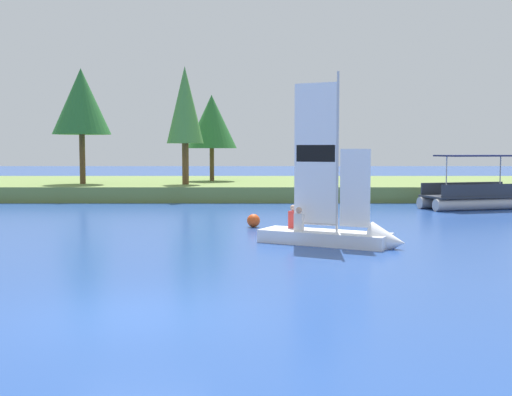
# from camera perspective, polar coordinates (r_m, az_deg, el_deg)

# --- Properties ---
(ground_plane) EXTENTS (200.00, 200.00, 0.00)m
(ground_plane) POSITION_cam_1_polar(r_m,az_deg,el_deg) (12.34, -10.57, -10.03)
(ground_plane) COLOR #234793
(shore_bank) EXTENTS (80.00, 14.97, 0.89)m
(shore_bank) POSITION_cam_1_polar(r_m,az_deg,el_deg) (43.52, -2.89, 0.96)
(shore_bank) COLOR olive
(shore_bank) RESTS_ON ground
(shoreline_tree_left) EXTENTS (3.53, 3.53, 7.02)m
(shoreline_tree_left) POSITION_cam_1_polar(r_m,az_deg,el_deg) (40.95, -15.15, 8.22)
(shoreline_tree_left) COLOR brown
(shoreline_tree_left) RESTS_ON shore_bank
(shoreline_tree_midleft) EXTENTS (2.22, 2.22, 7.09)m
(shoreline_tree_midleft) POSITION_cam_1_polar(r_m,az_deg,el_deg) (39.28, -6.25, 8.11)
(shoreline_tree_midleft) COLOR brown
(shoreline_tree_midleft) RESTS_ON shore_bank
(shoreline_tree_centre) EXTENTS (3.34, 3.34, 5.73)m
(shoreline_tree_centre) POSITION_cam_1_polar(r_m,az_deg,el_deg) (43.25, -3.89, 6.75)
(shoreline_tree_centre) COLOR brown
(shoreline_tree_centre) RESTS_ON shore_bank
(wooden_dock) EXTENTS (1.61, 4.50, 0.45)m
(wooden_dock) POSITION_cam_1_polar(r_m,az_deg,el_deg) (35.79, 16.86, -0.32)
(wooden_dock) COLOR brown
(wooden_dock) RESTS_ON ground
(sailboat) EXTENTS (4.75, 3.31, 5.84)m
(sailboat) POSITION_cam_1_polar(r_m,az_deg,el_deg) (20.50, 8.01, -3.06)
(sailboat) COLOR white
(sailboat) RESTS_ON ground
(pontoon_boat) EXTENTS (5.63, 3.46, 2.73)m
(pontoon_boat) POSITION_cam_1_polar(r_m,az_deg,el_deg) (34.51, 18.72, 0.17)
(pontoon_boat) COLOR #B2B2B7
(pontoon_boat) RESTS_ON ground
(channel_buoy) EXTENTS (0.51, 0.51, 0.51)m
(channel_buoy) POSITION_cam_1_polar(r_m,az_deg,el_deg) (25.07, -0.17, -2.01)
(channel_buoy) COLOR #E54C19
(channel_buoy) RESTS_ON ground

